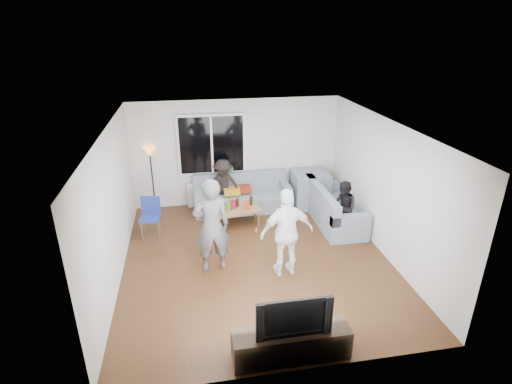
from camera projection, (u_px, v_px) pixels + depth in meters
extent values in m
cube|color=#56351C|center=(256.00, 260.00, 7.75)|extent=(5.00, 5.50, 0.04)
cube|color=white|center=(256.00, 126.00, 6.72)|extent=(5.00, 5.50, 0.04)
cube|color=silver|center=(236.00, 152.00, 9.74)|extent=(5.00, 0.04, 2.60)
cube|color=silver|center=(297.00, 290.00, 4.72)|extent=(5.00, 0.04, 2.60)
cube|color=silver|center=(111.00, 208.00, 6.83)|extent=(0.04, 5.50, 2.60)
cube|color=silver|center=(386.00, 188.00, 7.64)|extent=(0.04, 5.50, 2.60)
cube|color=white|center=(212.00, 145.00, 9.48)|extent=(1.62, 0.06, 1.47)
cube|color=black|center=(212.00, 145.00, 9.44)|extent=(1.50, 0.02, 1.35)
cube|color=white|center=(212.00, 145.00, 9.43)|extent=(0.05, 0.03, 1.35)
cube|color=silver|center=(214.00, 193.00, 9.92)|extent=(1.30, 0.12, 0.62)
imported|color=#326E2C|center=(229.00, 174.00, 9.76)|extent=(0.26, 0.23, 0.40)
imported|color=silver|center=(210.00, 179.00, 9.73)|extent=(0.23, 0.23, 0.19)
cube|color=slate|center=(309.00, 188.00, 9.91)|extent=(0.85, 0.85, 0.85)
cube|color=#BF8D1B|center=(232.00, 191.00, 9.55)|extent=(0.39, 0.33, 0.14)
cube|color=maroon|center=(243.00, 189.00, 9.67)|extent=(0.37, 0.31, 0.13)
cube|color=#966C48|center=(235.00, 216.00, 8.98)|extent=(1.19, 0.78, 0.40)
cylinder|color=maroon|center=(232.00, 205.00, 8.89)|extent=(0.17, 0.17, 0.17)
imported|color=#55555A|center=(211.00, 226.00, 7.08)|extent=(0.69, 0.49, 1.79)
imported|color=white|center=(287.00, 233.00, 7.00)|extent=(0.99, 0.47, 1.65)
imported|color=black|center=(344.00, 208.00, 8.49)|extent=(0.53, 0.64, 1.18)
imported|color=black|center=(223.00, 185.00, 9.51)|extent=(0.90, 0.61, 1.29)
cube|color=#312518|center=(291.00, 344.00, 5.39)|extent=(1.60, 0.40, 0.44)
imported|color=black|center=(292.00, 314.00, 5.19)|extent=(1.01, 0.13, 0.58)
cylinder|color=#BA310A|center=(220.00, 203.00, 8.94)|extent=(0.07, 0.07, 0.20)
cylinder|color=black|center=(251.00, 200.00, 9.04)|extent=(0.07, 0.07, 0.22)
cylinder|color=#D34212|center=(247.00, 205.00, 8.79)|extent=(0.07, 0.07, 0.25)
cylinder|color=black|center=(237.00, 203.00, 8.97)|extent=(0.07, 0.07, 0.19)
cylinder|color=green|center=(228.00, 206.00, 8.73)|extent=(0.08, 0.08, 0.24)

